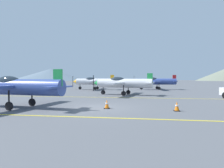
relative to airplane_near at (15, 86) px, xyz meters
name	(u,v)px	position (x,y,z in m)	size (l,w,h in m)	color
ground_plane	(97,108)	(5.38, 0.98, -1.44)	(400.00, 400.00, 0.00)	#54565B
apron_line_near	(81,117)	(5.38, -2.52, -1.43)	(80.00, 0.16, 0.01)	yellow
apron_line_far	(113,97)	(5.38, 8.34, -1.43)	(80.00, 0.16, 0.01)	yellow
airplane_near	(15,86)	(0.00, 0.00, 0.00)	(7.45, 8.53, 2.55)	#33478C
airplane_mid	(122,83)	(5.90, 11.72, 0.00)	(7.45, 8.52, 2.55)	silver
airplane_far	(93,81)	(-0.26, 22.34, 0.00)	(7.37, 8.50, 2.55)	silver
airplane_back	(155,81)	(10.34, 24.26, 0.00)	(7.42, 8.53, 2.55)	#33478C
traffic_cone_front	(107,104)	(6.13, 0.62, -1.15)	(0.36, 0.36, 0.59)	black
traffic_cone_side	(177,106)	(10.50, 0.28, -1.15)	(0.36, 0.36, 0.59)	black
hill_left	(51,75)	(-68.27, 147.95, 3.32)	(61.30, 61.30, 9.51)	slate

